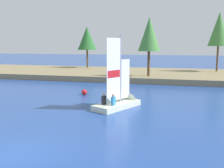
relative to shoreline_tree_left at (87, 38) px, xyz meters
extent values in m
plane|color=#234793|center=(8.04, -31.19, -5.29)|extent=(200.00, 200.00, 0.00)
cube|color=#897A56|center=(8.04, -4.68, -4.96)|extent=(80.00, 13.52, 0.66)
cylinder|color=brown|center=(0.00, 0.00, -3.21)|extent=(0.27, 0.27, 2.84)
cone|color=#286B2D|center=(0.00, 0.00, 0.02)|extent=(2.97, 2.97, 3.63)
cylinder|color=brown|center=(10.88, -9.19, -3.16)|extent=(0.31, 0.31, 2.93)
cone|color=#47893D|center=(10.88, -9.19, 0.25)|extent=(2.54, 2.54, 3.89)
cylinder|color=brown|center=(19.41, -1.35, -2.90)|extent=(0.25, 0.25, 3.47)
cone|color=#47893D|center=(19.41, -1.35, 1.12)|extent=(2.80, 2.80, 4.57)
cube|color=silver|center=(10.25, -22.69, -5.10)|extent=(2.94, 3.95, 0.37)
cone|color=silver|center=(11.07, -21.04, -5.10)|extent=(1.58, 1.41, 1.31)
cylinder|color=#B7B7BC|center=(10.41, -22.36, -2.58)|extent=(0.08, 0.08, 4.67)
cube|color=white|center=(10.10, -23.00, -2.58)|extent=(0.66, 1.29, 4.17)
cube|color=red|center=(10.10, -23.00, -2.89)|extent=(0.60, 1.16, 0.50)
cube|color=white|center=(10.67, -21.85, -3.34)|extent=(0.44, 0.84, 2.76)
cylinder|color=#B7B7BC|center=(10.10, -23.00, -4.70)|extent=(0.69, 1.30, 0.06)
cube|color=#338CCC|center=(10.20, -23.51, -4.64)|extent=(0.30, 0.34, 0.56)
sphere|color=tan|center=(10.20, -23.51, -4.25)|extent=(0.20, 0.20, 0.20)
cube|color=#26262D|center=(9.53, -23.43, -4.63)|extent=(0.30, 0.34, 0.57)
sphere|color=tan|center=(9.53, -23.43, -4.24)|extent=(0.20, 0.20, 0.20)
sphere|color=red|center=(6.42, -18.82, -5.05)|extent=(0.48, 0.48, 0.48)
camera|label=1|loc=(14.34, -40.06, -0.90)|focal=42.18mm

